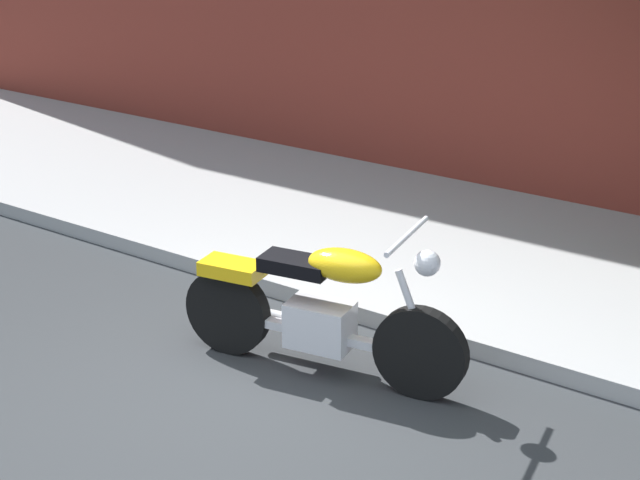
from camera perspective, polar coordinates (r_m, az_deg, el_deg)
ground_plane at (r=6.52m, az=-4.55°, el=-9.43°), size 60.00×60.00×0.00m
sidewalk at (r=8.77m, az=7.90°, el=-0.57°), size 19.65×3.21×0.14m
motorcycle at (r=6.63m, az=0.01°, el=-4.13°), size 2.08×0.71×1.14m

